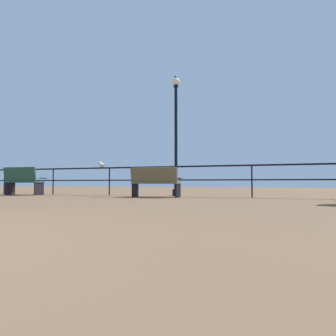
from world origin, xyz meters
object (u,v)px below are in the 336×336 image
(bench_far_left, at_px, (22,180))
(seagull_on_rail, at_px, (102,165))
(bench_near_left, at_px, (155,181))
(lamppost_center, at_px, (176,131))

(bench_far_left, xyz_separation_m, seagull_on_rail, (2.81, 0.81, 0.55))
(bench_far_left, xyz_separation_m, bench_near_left, (5.20, 0.01, -0.04))
(bench_far_left, height_order, bench_near_left, bench_far_left)
(bench_far_left, bearing_deg, bench_near_left, 0.10)
(bench_near_left, relative_size, lamppost_center, 0.36)
(lamppost_center, height_order, seagull_on_rail, lamppost_center)
(lamppost_center, bearing_deg, bench_near_left, -105.39)
(bench_near_left, distance_m, lamppost_center, 2.07)
(bench_near_left, bearing_deg, seagull_on_rail, 161.54)
(bench_near_left, height_order, seagull_on_rail, seagull_on_rail)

